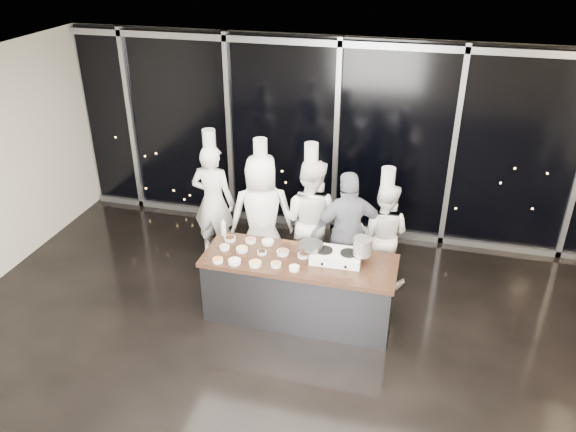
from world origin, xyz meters
name	(u,v)px	position (x,y,z in m)	size (l,w,h in m)	color
ground	(281,361)	(0.00, 0.00, 0.00)	(9.00, 9.00, 0.00)	black
room_shell	(297,194)	(0.18, 0.00, 2.25)	(9.02, 7.02, 3.21)	beige
window_wall	(337,140)	(0.00, 3.43, 1.60)	(8.90, 0.11, 3.20)	black
demo_counter	(299,288)	(0.00, 0.90, 0.45)	(2.46, 0.86, 0.90)	#3D3D42
stove	(336,256)	(0.46, 0.98, 0.96)	(0.64, 0.42, 0.14)	white
frying_pan	(310,245)	(0.12, 0.99, 1.07)	(0.54, 0.32, 0.05)	gray
stock_pot	(363,246)	(0.78, 0.98, 1.15)	(0.23, 0.23, 0.23)	#B4B4B7
prep_bowls	(257,253)	(-0.55, 0.87, 0.93)	(1.20, 0.74, 0.05)	silver
squeeze_bottle	(223,227)	(-1.14, 1.24, 1.02)	(0.07, 0.07, 0.25)	silver
chef_far_left	(213,201)	(-1.64, 2.12, 0.93)	(0.69, 0.46, 2.06)	white
chef_left	(262,216)	(-0.77, 1.81, 0.95)	(1.07, 0.87, 2.11)	white
chef_center	(310,218)	(-0.10, 1.96, 0.92)	(0.99, 0.82, 2.06)	white
guest	(348,233)	(0.49, 1.72, 0.90)	(1.14, 0.83, 1.80)	#141C39
chef_right	(383,233)	(0.95, 2.02, 0.79)	(0.84, 0.70, 1.79)	white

